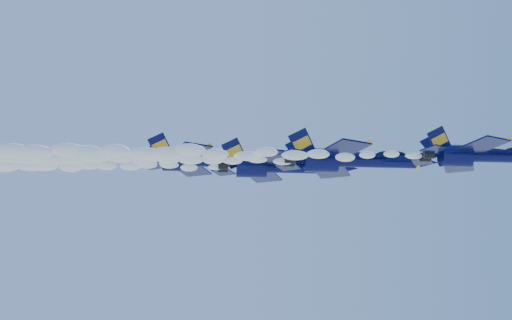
{
  "coord_description": "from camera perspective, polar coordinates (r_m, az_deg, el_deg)",
  "views": [
    {
      "loc": [
        -10.43,
        -78.27,
        128.68
      ],
      "look_at": [
        -4.74,
        2.37,
        154.45
      ],
      "focal_mm": 50.0,
      "sensor_mm": 36.0,
      "label": 1
    }
  ],
  "objects": [
    {
      "name": "jet_lead",
      "position": [
        77.72,
        17.74,
        0.34
      ],
      "size": [
        15.04,
        12.34,
        5.59
      ],
      "color": "#080A3D"
    },
    {
      "name": "jet_fourth",
      "position": [
        96.57,
        -4.13,
        -0.03
      ],
      "size": [
        18.48,
        15.16,
        6.87
      ],
      "color": "#080A3D"
    },
    {
      "name": "smoke_trail_jet_second",
      "position": [
        81.78,
        -13.87,
        0.16
      ],
      "size": [
        45.96,
        2.15,
        1.93
      ],
      "primitive_type": "ellipsoid",
      "color": "white"
    },
    {
      "name": "jet_second",
      "position": [
        82.32,
        7.66,
        -0.0
      ],
      "size": [
        17.98,
        14.75,
        6.68
      ],
      "color": "#080A3D"
    },
    {
      "name": "smoke_trail_jet_lead",
      "position": [
        72.15,
        -4.49,
        0.55
      ],
      "size": [
        45.96,
        1.8,
        1.62
      ],
      "primitive_type": "ellipsoid",
      "color": "white"
    },
    {
      "name": "jet_third",
      "position": [
        89.69,
        1.88,
        -0.52
      ],
      "size": [
        17.77,
        14.58,
        6.6
      ],
      "color": "#080A3D"
    },
    {
      "name": "smoke_trail_jet_third",
      "position": [
        91.69,
        -17.48,
        -0.36
      ],
      "size": [
        45.96,
        2.12,
        1.91
      ],
      "primitive_type": "ellipsoid",
      "color": "white"
    }
  ]
}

